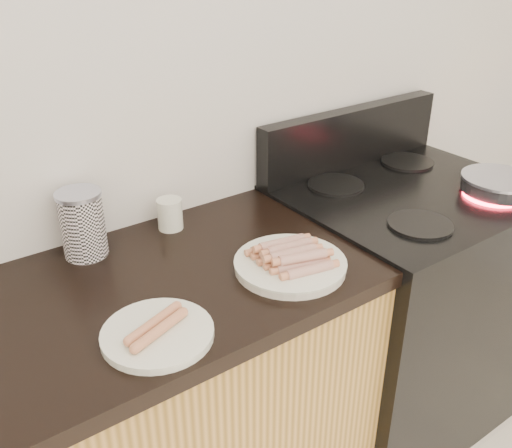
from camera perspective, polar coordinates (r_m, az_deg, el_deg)
wall_back at (r=1.52m, az=-12.86°, el=13.67°), size 4.00×0.04×2.60m
stove at (r=2.08m, az=13.85°, el=-8.28°), size 0.76×0.65×0.91m
stove_panel at (r=2.00m, az=9.49°, el=8.56°), size 0.76×0.06×0.20m
burner_near_left at (r=1.64m, az=16.09°, el=-0.05°), size 0.18×0.18×0.01m
burner_near_right at (r=1.90m, az=22.59°, el=2.73°), size 0.18×0.18×0.01m
burner_far_left at (r=1.85m, az=7.99°, el=3.90°), size 0.18×0.18×0.01m
burner_far_right at (r=2.08m, az=14.87°, el=6.00°), size 0.18×0.18×0.01m
frying_pan at (r=1.91m, az=23.19°, el=3.70°), size 0.23×0.40×0.05m
main_plate at (r=1.40m, az=3.43°, el=-4.20°), size 0.34×0.34×0.02m
side_plate at (r=1.20m, az=-9.82°, el=-10.76°), size 0.27×0.27×0.02m
hotdog_pile at (r=1.39m, az=3.47°, el=-3.13°), size 0.12×0.19×0.05m
plain_sausages at (r=1.19m, az=-9.89°, el=-10.04°), size 0.14×0.10×0.02m
canister at (r=1.49m, az=-16.96°, el=0.02°), size 0.11×0.11×0.18m
mug at (r=1.59m, az=-8.60°, el=0.99°), size 0.07×0.07×0.09m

